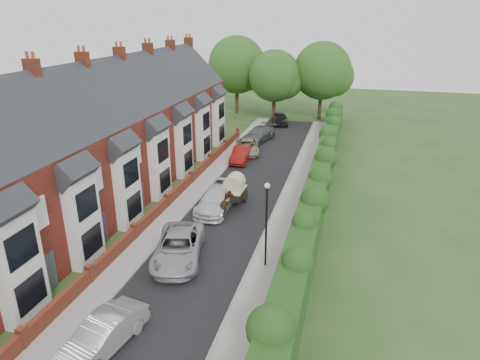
% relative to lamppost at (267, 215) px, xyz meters
% --- Properties ---
extents(ground, '(140.00, 140.00, 0.00)m').
position_rel_lamppost_xyz_m(ground, '(-3.40, -4.00, -3.30)').
color(ground, '#2D4C1E').
rests_on(ground, ground).
extents(road, '(6.00, 58.00, 0.02)m').
position_rel_lamppost_xyz_m(road, '(-3.90, 7.00, -3.29)').
color(road, black).
rests_on(road, ground).
extents(pavement_hedge_side, '(2.20, 58.00, 0.12)m').
position_rel_lamppost_xyz_m(pavement_hedge_side, '(0.20, 7.00, -3.24)').
color(pavement_hedge_side, '#9C9893').
rests_on(pavement_hedge_side, ground).
extents(pavement_house_side, '(1.70, 58.00, 0.12)m').
position_rel_lamppost_xyz_m(pavement_house_side, '(-7.75, 7.00, -3.24)').
color(pavement_house_side, '#9C9893').
rests_on(pavement_house_side, ground).
extents(kerb_hedge_side, '(0.18, 58.00, 0.13)m').
position_rel_lamppost_xyz_m(kerb_hedge_side, '(-0.85, 7.00, -3.23)').
color(kerb_hedge_side, gray).
rests_on(kerb_hedge_side, ground).
extents(kerb_house_side, '(0.18, 58.00, 0.13)m').
position_rel_lamppost_xyz_m(kerb_house_side, '(-6.95, 7.00, -3.23)').
color(kerb_house_side, gray).
rests_on(kerb_house_side, ground).
extents(hedge, '(2.10, 58.00, 2.85)m').
position_rel_lamppost_xyz_m(hedge, '(2.00, 7.00, -1.70)').
color(hedge, '#1A3D13').
rests_on(hedge, ground).
extents(terrace_row, '(9.05, 40.50, 11.50)m').
position_rel_lamppost_xyz_m(terrace_row, '(-14.27, 5.98, 1.18)').
color(terrace_row, maroon).
rests_on(terrace_row, ground).
extents(garden_wall_row, '(0.35, 40.35, 1.10)m').
position_rel_lamppost_xyz_m(garden_wall_row, '(-8.75, 6.00, -2.84)').
color(garden_wall_row, brown).
rests_on(garden_wall_row, ground).
extents(lamppost, '(0.32, 0.32, 5.16)m').
position_rel_lamppost_xyz_m(lamppost, '(0.00, 0.00, 0.00)').
color(lamppost, black).
rests_on(lamppost, ground).
extents(tree_far_left, '(7.14, 6.80, 9.29)m').
position_rel_lamppost_xyz_m(tree_far_left, '(-6.05, 36.08, 2.41)').
color(tree_far_left, '#332316').
rests_on(tree_far_left, ground).
extents(tree_far_right, '(7.98, 7.60, 10.31)m').
position_rel_lamppost_xyz_m(tree_far_right, '(-0.01, 38.08, 3.02)').
color(tree_far_right, '#332316').
rests_on(tree_far_right, ground).
extents(tree_far_back, '(8.40, 8.00, 10.82)m').
position_rel_lamppost_xyz_m(tree_far_back, '(-11.99, 39.08, 3.32)').
color(tree_far_back, '#332316').
rests_on(tree_far_back, ground).
extents(car_silver_a, '(2.39, 4.72, 1.48)m').
position_rel_lamppost_xyz_m(car_silver_a, '(-5.40, -8.09, -2.56)').
color(car_silver_a, '#A9A9AE').
rests_on(car_silver_a, ground).
extents(car_silver_b, '(3.93, 6.19, 1.59)m').
position_rel_lamppost_xyz_m(car_silver_b, '(-5.09, -0.52, -2.50)').
color(car_silver_b, '#AAACB1').
rests_on(car_silver_b, ground).
extents(car_white, '(2.25, 5.43, 1.57)m').
position_rel_lamppost_xyz_m(car_white, '(-5.06, 6.60, -2.51)').
color(car_white, silver).
rests_on(car_white, ground).
extents(car_green, '(2.18, 4.14, 1.34)m').
position_rel_lamppost_xyz_m(car_green, '(-5.22, 8.60, -2.63)').
color(car_green, black).
rests_on(car_green, ground).
extents(car_red, '(1.75, 4.46, 1.44)m').
position_rel_lamppost_xyz_m(car_red, '(-6.15, 17.80, -2.57)').
color(car_red, maroon).
rests_on(car_red, ground).
extents(car_beige, '(3.49, 5.45, 1.40)m').
position_rel_lamppost_xyz_m(car_beige, '(-6.21, 20.57, -2.60)').
color(car_beige, tan).
rests_on(car_beige, ground).
extents(car_grey, '(3.47, 5.79, 1.57)m').
position_rel_lamppost_xyz_m(car_grey, '(-6.05, 25.40, -2.51)').
color(car_grey, '#54565B').
rests_on(car_grey, ground).
extents(car_black, '(2.77, 4.82, 1.55)m').
position_rel_lamppost_xyz_m(car_black, '(-5.05, 33.71, -2.52)').
color(car_black, black).
rests_on(car_black, ground).
extents(horse, '(1.25, 2.07, 1.64)m').
position_rel_lamppost_xyz_m(horse, '(-4.03, 5.78, -2.48)').
color(horse, '#4C2F1C').
rests_on(horse, ground).
extents(horse_cart, '(1.52, 3.37, 2.43)m').
position_rel_lamppost_xyz_m(horse_cart, '(-4.03, 7.87, -1.91)').
color(horse_cart, black).
rests_on(horse_cart, ground).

